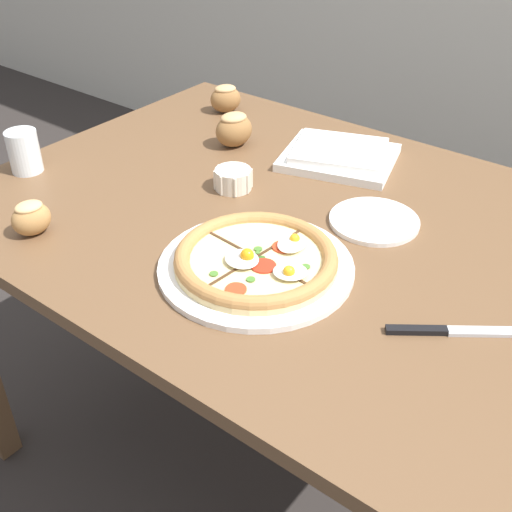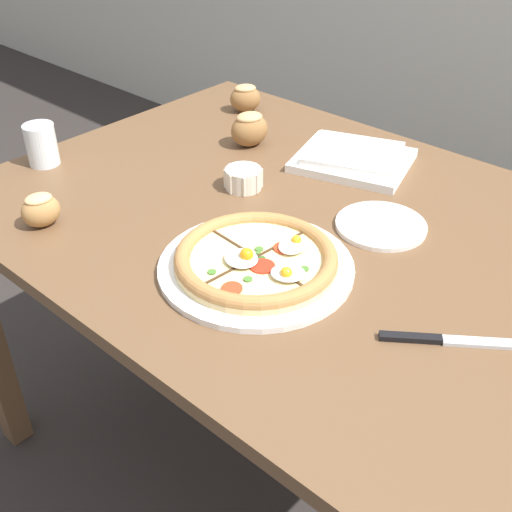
{
  "view_description": "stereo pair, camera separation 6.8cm",
  "coord_description": "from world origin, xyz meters",
  "px_view_note": "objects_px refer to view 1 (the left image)",
  "views": [
    {
      "loc": [
        0.67,
        -0.94,
        1.45
      ],
      "look_at": [
        0.09,
        -0.2,
        0.81
      ],
      "focal_mm": 45.0,
      "sensor_mm": 36.0,
      "label": 1
    },
    {
      "loc": [
        0.72,
        -0.9,
        1.45
      ],
      "look_at": [
        0.09,
        -0.2,
        0.81
      ],
      "focal_mm": 45.0,
      "sensor_mm": 36.0,
      "label": 2
    }
  ],
  "objects_px": {
    "bread_piece_near": "(234,129)",
    "bread_piece_far": "(31,217)",
    "bread_piece_mid": "(226,98)",
    "dining_table": "(278,251)",
    "water_glass": "(25,154)",
    "side_saucer": "(374,221)",
    "pizza": "(256,261)",
    "ramekin_bowl": "(233,178)",
    "napkin_folded": "(339,155)",
    "knife_main": "(457,331)"
  },
  "relations": [
    {
      "from": "bread_piece_near",
      "to": "bread_piece_mid",
      "type": "bearing_deg",
      "value": 135.36
    },
    {
      "from": "bread_piece_mid",
      "to": "side_saucer",
      "type": "relative_size",
      "value": 0.58
    },
    {
      "from": "knife_main",
      "to": "side_saucer",
      "type": "distance_m",
      "value": 0.34
    },
    {
      "from": "water_glass",
      "to": "dining_table",
      "type": "bearing_deg",
      "value": 20.17
    },
    {
      "from": "napkin_folded",
      "to": "bread_piece_far",
      "type": "distance_m",
      "value": 0.71
    },
    {
      "from": "dining_table",
      "to": "napkin_folded",
      "type": "xyz_separation_m",
      "value": [
        -0.03,
        0.27,
        0.12
      ]
    },
    {
      "from": "dining_table",
      "to": "side_saucer",
      "type": "xyz_separation_m",
      "value": [
        0.18,
        0.08,
        0.1
      ]
    },
    {
      "from": "side_saucer",
      "to": "ramekin_bowl",
      "type": "bearing_deg",
      "value": -169.03
    },
    {
      "from": "napkin_folded",
      "to": "knife_main",
      "type": "relative_size",
      "value": 1.55
    },
    {
      "from": "dining_table",
      "to": "bread_piece_mid",
      "type": "distance_m",
      "value": 0.58
    },
    {
      "from": "ramekin_bowl",
      "to": "water_glass",
      "type": "height_order",
      "value": "water_glass"
    },
    {
      "from": "ramekin_bowl",
      "to": "water_glass",
      "type": "bearing_deg",
      "value": -152.32
    },
    {
      "from": "pizza",
      "to": "bread_piece_near",
      "type": "bearing_deg",
      "value": 133.76
    },
    {
      "from": "napkin_folded",
      "to": "bread_piece_near",
      "type": "xyz_separation_m",
      "value": [
        -0.25,
        -0.08,
        0.03
      ]
    },
    {
      "from": "bread_piece_near",
      "to": "water_glass",
      "type": "height_order",
      "value": "water_glass"
    },
    {
      "from": "bread_piece_far",
      "to": "bread_piece_near",
      "type": "bearing_deg",
      "value": 84.66
    },
    {
      "from": "dining_table",
      "to": "ramekin_bowl",
      "type": "height_order",
      "value": "ramekin_bowl"
    },
    {
      "from": "ramekin_bowl",
      "to": "pizza",
      "type": "bearing_deg",
      "value": -42.81
    },
    {
      "from": "bread_piece_near",
      "to": "bread_piece_far",
      "type": "xyz_separation_m",
      "value": [
        -0.05,
        -0.56,
        -0.01
      ]
    },
    {
      "from": "ramekin_bowl",
      "to": "knife_main",
      "type": "distance_m",
      "value": 0.61
    },
    {
      "from": "bread_piece_far",
      "to": "side_saucer",
      "type": "height_order",
      "value": "bread_piece_far"
    },
    {
      "from": "pizza",
      "to": "napkin_folded",
      "type": "height_order",
      "value": "pizza"
    },
    {
      "from": "napkin_folded",
      "to": "side_saucer",
      "type": "xyz_separation_m",
      "value": [
        0.2,
        -0.2,
        -0.01
      ]
    },
    {
      "from": "ramekin_bowl",
      "to": "side_saucer",
      "type": "distance_m",
      "value": 0.32
    },
    {
      "from": "pizza",
      "to": "knife_main",
      "type": "bearing_deg",
      "value": 9.39
    },
    {
      "from": "knife_main",
      "to": "side_saucer",
      "type": "height_order",
      "value": "same"
    },
    {
      "from": "napkin_folded",
      "to": "water_glass",
      "type": "distance_m",
      "value": 0.73
    },
    {
      "from": "napkin_folded",
      "to": "bread_piece_far",
      "type": "bearing_deg",
      "value": -115.46
    },
    {
      "from": "bread_piece_near",
      "to": "water_glass",
      "type": "bearing_deg",
      "value": -126.02
    },
    {
      "from": "bread_piece_mid",
      "to": "dining_table",
      "type": "bearing_deg",
      "value": -38.52
    },
    {
      "from": "knife_main",
      "to": "ramekin_bowl",
      "type": "bearing_deg",
      "value": 128.73
    },
    {
      "from": "napkin_folded",
      "to": "bread_piece_mid",
      "type": "relative_size",
      "value": 2.9
    },
    {
      "from": "bread_piece_far",
      "to": "water_glass",
      "type": "height_order",
      "value": "water_glass"
    },
    {
      "from": "dining_table",
      "to": "bread_piece_far",
      "type": "bearing_deg",
      "value": -132.03
    },
    {
      "from": "bread_piece_far",
      "to": "water_glass",
      "type": "bearing_deg",
      "value": 146.56
    },
    {
      "from": "pizza",
      "to": "ramekin_bowl",
      "type": "bearing_deg",
      "value": 137.19
    },
    {
      "from": "bread_piece_near",
      "to": "bread_piece_far",
      "type": "height_order",
      "value": "bread_piece_near"
    },
    {
      "from": "bread_piece_mid",
      "to": "water_glass",
      "type": "xyz_separation_m",
      "value": [
        -0.13,
        -0.56,
        0.0
      ]
    },
    {
      "from": "pizza",
      "to": "side_saucer",
      "type": "xyz_separation_m",
      "value": [
        0.09,
        0.27,
        -0.01
      ]
    },
    {
      "from": "bread_piece_mid",
      "to": "side_saucer",
      "type": "distance_m",
      "value": 0.67
    },
    {
      "from": "water_glass",
      "to": "side_saucer",
      "type": "relative_size",
      "value": 0.54
    },
    {
      "from": "napkin_folded",
      "to": "bread_piece_near",
      "type": "relative_size",
      "value": 2.69
    },
    {
      "from": "napkin_folded",
      "to": "bread_piece_far",
      "type": "xyz_separation_m",
      "value": [
        -0.31,
        -0.64,
        0.02
      ]
    },
    {
      "from": "bread_piece_mid",
      "to": "bread_piece_near",
      "type": "bearing_deg",
      "value": -44.64
    },
    {
      "from": "ramekin_bowl",
      "to": "bread_piece_far",
      "type": "bearing_deg",
      "value": -116.64
    },
    {
      "from": "bread_piece_near",
      "to": "bread_piece_far",
      "type": "bearing_deg",
      "value": -95.34
    },
    {
      "from": "dining_table",
      "to": "ramekin_bowl",
      "type": "relative_size",
      "value": 14.91
    },
    {
      "from": "dining_table",
      "to": "knife_main",
      "type": "distance_m",
      "value": 0.48
    },
    {
      "from": "bread_piece_far",
      "to": "side_saucer",
      "type": "bearing_deg",
      "value": 41.11
    },
    {
      "from": "water_glass",
      "to": "bread_piece_far",
      "type": "bearing_deg",
      "value": -33.44
    }
  ]
}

